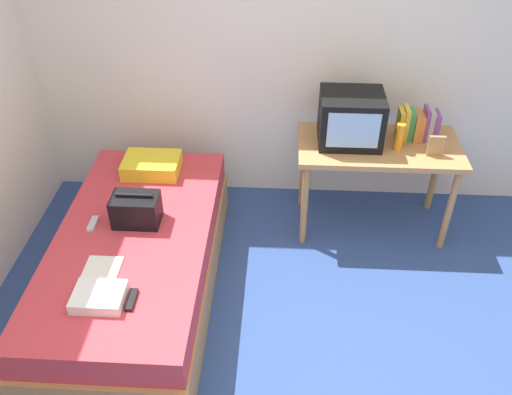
# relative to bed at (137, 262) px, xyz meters

# --- Properties ---
(ground_plane) EXTENTS (8.00, 8.00, 0.00)m
(ground_plane) POSITION_rel_bed_xyz_m (0.96, -0.72, -0.25)
(ground_plane) COLOR #2D4784
(wall_back) EXTENTS (5.20, 0.10, 2.60)m
(wall_back) POSITION_rel_bed_xyz_m (0.96, 1.28, 1.05)
(wall_back) COLOR silver
(wall_back) RESTS_ON ground
(bed) EXTENTS (1.00, 2.00, 0.50)m
(bed) POSITION_rel_bed_xyz_m (0.00, 0.00, 0.00)
(bed) COLOR #B27F4C
(bed) RESTS_ON ground
(desk) EXTENTS (1.16, 0.60, 0.74)m
(desk) POSITION_rel_bed_xyz_m (1.63, 0.80, 0.40)
(desk) COLOR #B27F4C
(desk) RESTS_ON ground
(tv) EXTENTS (0.44, 0.39, 0.36)m
(tv) POSITION_rel_bed_xyz_m (1.41, 0.83, 0.67)
(tv) COLOR black
(tv) RESTS_ON desk
(water_bottle) EXTENTS (0.06, 0.06, 0.20)m
(water_bottle) POSITION_rel_bed_xyz_m (1.75, 0.73, 0.59)
(water_bottle) COLOR orange
(water_bottle) RESTS_ON desk
(book_row) EXTENTS (0.28, 0.16, 0.24)m
(book_row) POSITION_rel_bed_xyz_m (1.90, 0.89, 0.60)
(book_row) COLOR gold
(book_row) RESTS_ON desk
(picture_frame) EXTENTS (0.11, 0.02, 0.15)m
(picture_frame) POSITION_rel_bed_xyz_m (1.99, 0.67, 0.56)
(picture_frame) COLOR #9E754C
(picture_frame) RESTS_ON desk
(pillow) EXTENTS (0.41, 0.30, 0.11)m
(pillow) POSITION_rel_bed_xyz_m (-0.02, 0.70, 0.31)
(pillow) COLOR yellow
(pillow) RESTS_ON bed
(handbag) EXTENTS (0.30, 0.20, 0.23)m
(handbag) POSITION_rel_bed_xyz_m (0.01, 0.12, 0.36)
(handbag) COLOR black
(handbag) RESTS_ON bed
(magazine) EXTENTS (0.21, 0.29, 0.01)m
(magazine) POSITION_rel_bed_xyz_m (-0.10, -0.37, 0.26)
(magazine) COLOR white
(magazine) RESTS_ON bed
(remote_dark) EXTENTS (0.04, 0.16, 0.02)m
(remote_dark) POSITION_rel_bed_xyz_m (0.14, -0.57, 0.27)
(remote_dark) COLOR black
(remote_dark) RESTS_ON bed
(remote_silver) EXTENTS (0.04, 0.14, 0.02)m
(remote_silver) POSITION_rel_bed_xyz_m (-0.27, 0.06, 0.27)
(remote_silver) COLOR #B7B7BC
(remote_silver) RESTS_ON bed
(folded_towel) EXTENTS (0.28, 0.22, 0.07)m
(folded_towel) POSITION_rel_bed_xyz_m (-0.04, -0.58, 0.29)
(folded_towel) COLOR white
(folded_towel) RESTS_ON bed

